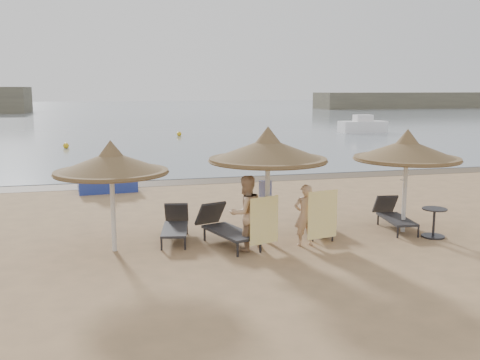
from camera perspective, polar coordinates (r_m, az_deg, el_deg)
The scene contains 20 objects.
ground at distance 13.14m, azimuth 2.03°, elevation -7.01°, with size 160.00×160.00×0.00m, color #A47E53.
sea at distance 92.22m, azimuth -12.07°, elevation 7.20°, with size 200.00×140.00×0.03m, color slate.
wet_sand_strip at distance 22.09m, azimuth -4.78°, elevation -0.14°, with size 200.00×1.60×0.01m, color brown.
palapa_left at distance 12.63m, azimuth -13.58°, elevation 1.75°, with size 2.65×2.65×2.62m.
palapa_center at distance 12.98m, azimuth 2.99°, elevation 3.16°, with size 2.92×2.92×2.89m.
palapa_right at distance 14.62m, azimuth 17.38°, elevation 3.04°, with size 2.78×2.78×2.75m.
lounger_far_left at distance 13.74m, azimuth -6.91°, elevation -4.72°, with size 0.94×1.93×0.83m.
lounger_near_left at distance 13.24m, azimuth -1.70°, elevation -4.99°, with size 1.30×2.19×0.93m.
lounger_near_right at distance 14.40m, azimuth 8.26°, elevation -4.23°, with size 0.93×1.74×0.74m.
lounger_far_right at distance 15.25m, azimuth 16.03°, elevation -3.59°, with size 0.85×1.90×0.82m.
side_table at distance 14.65m, azimuth 19.97°, elevation -4.39°, with size 0.63×0.63×0.76m.
person_left at distance 12.57m, azimuth 0.63°, elevation -2.89°, with size 0.95×0.62×2.07m, color tan.
person_right at distance 13.03m, azimuth 6.97°, elevation -3.22°, with size 0.81×0.53×1.76m, color tan.
towel_left at distance 12.39m, azimuth 2.61°, elevation -4.34°, with size 0.76×0.29×1.12m.
towel_right at distance 12.95m, azimuth 8.81°, elevation -3.67°, with size 0.82×0.19×1.17m.
bag_patterned at distance 13.29m, azimuth 2.72°, elevation -0.93°, with size 0.33×0.22×0.40m.
bag_dark at distance 13.03m, azimuth 3.15°, elevation -2.43°, with size 0.22×0.08×0.31m.
pedal_boat at distance 20.49m, azimuth -14.05°, elevation -0.16°, with size 2.19×1.42×0.97m.
buoy_left at distance 35.78m, azimuth -18.07°, elevation 3.50°, with size 0.37×0.37×0.37m, color gold.
buoy_mid at distance 43.15m, azimuth -6.51°, elevation 4.91°, with size 0.37×0.37×0.37m, color gold.
Camera 1 is at (-3.53, -12.08, 3.79)m, focal length 40.00 mm.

